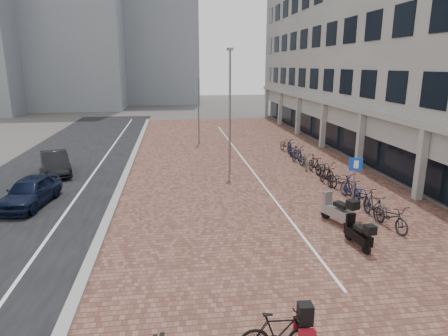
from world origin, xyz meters
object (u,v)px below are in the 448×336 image
hero_bike (279,333)px  scooter_mid (358,233)px  car_navy (30,191)px  car_dark (55,163)px  scooter_front (338,210)px  parking_sign (355,178)px

hero_bike → scooter_mid: size_ratio=1.12×
car_navy → scooter_mid: size_ratio=2.49×
hero_bike → scooter_mid: hero_bike is taller
car_dark → scooter_front: bearing=-55.3°
scooter_front → hero_bike: bearing=-142.9°
car_dark → scooter_mid: 17.07m
car_navy → scooter_mid: 13.82m
car_navy → parking_sign: (13.56, -3.16, 1.04)m
car_navy → hero_bike: car_navy is taller
car_navy → hero_bike: size_ratio=2.22×
scooter_mid → car_navy: bearing=148.9°
car_dark → car_navy: bearing=-106.1°
car_navy → car_dark: (-0.38, 5.34, -0.01)m
scooter_front → parking_sign: bearing=15.7°
hero_bike → scooter_front: 7.89m
scooter_front → car_dark: bearing=123.9°
car_navy → parking_sign: bearing=-4.7°
car_dark → hero_bike: (8.85, -15.87, -0.11)m
car_navy → car_dark: size_ratio=0.98×
car_navy → hero_bike: bearing=-42.7°
scooter_mid → parking_sign: (1.02, 2.66, 1.16)m
hero_bike → scooter_front: size_ratio=0.98×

